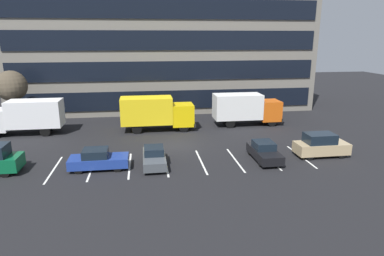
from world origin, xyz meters
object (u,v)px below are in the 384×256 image
at_px(box_truck_orange, 246,108).
at_px(suv_tan, 321,145).
at_px(box_truck_white, 26,115).
at_px(bare_tree, 11,86).
at_px(sedan_black, 264,152).
at_px(sedan_navy, 98,160).
at_px(sedan_charcoal, 154,157).
at_px(box_truck_yellow_all, 156,112).

distance_m(box_truck_orange, suv_tan, 11.28).
relative_size(box_truck_white, bare_tree, 1.22).
height_order(box_truck_orange, sedan_black, box_truck_orange).
height_order(sedan_navy, sedan_charcoal, sedan_navy).
height_order(box_truck_white, bare_tree, bare_tree).
relative_size(sedan_navy, bare_tree, 0.70).
relative_size(box_truck_white, suv_tan, 1.74).
bearing_deg(suv_tan, sedan_black, -177.77).
xyz_separation_m(box_truck_yellow_all, bare_tree, (-15.27, 3.86, 2.48)).
height_order(box_truck_white, sedan_charcoal, box_truck_white).
distance_m(box_truck_white, sedan_black, 23.74).
relative_size(box_truck_yellow_all, sedan_charcoal, 1.91).
bearing_deg(box_truck_white, box_truck_yellow_all, -1.84).
bearing_deg(box_truck_yellow_all, sedan_navy, -114.97).
distance_m(box_truck_yellow_all, suv_tan, 16.50).
bearing_deg(sedan_black, bare_tree, 149.19).
bearing_deg(box_truck_yellow_all, bare_tree, 165.80).
bearing_deg(box_truck_yellow_all, box_truck_white, 178.16).
distance_m(box_truck_white, bare_tree, 4.83).
height_order(suv_tan, sedan_black, suv_tan).
bearing_deg(sedan_charcoal, box_truck_orange, 45.94).
bearing_deg(suv_tan, box_truck_white, 158.40).
bearing_deg(suv_tan, sedan_navy, -179.24).
xyz_separation_m(box_truck_white, sedan_navy, (8.29, -10.59, -1.22)).
bearing_deg(box_truck_orange, box_truck_yellow_all, -175.19).
xyz_separation_m(sedan_navy, sedan_black, (12.94, 0.04, -0.03)).
bearing_deg(box_truck_white, sedan_charcoal, -40.15).
distance_m(sedan_charcoal, bare_tree, 20.60).
bearing_deg(sedan_black, box_truck_orange, 80.76).
height_order(box_truck_orange, sedan_charcoal, box_truck_orange).
relative_size(sedan_charcoal, suv_tan, 0.93).
bearing_deg(bare_tree, sedan_navy, -53.13).
xyz_separation_m(box_truck_yellow_all, sedan_charcoal, (-0.59, -10.08, -1.32)).
distance_m(box_truck_yellow_all, sedan_black, 13.10).
height_order(box_truck_white, sedan_navy, box_truck_white).
xyz_separation_m(sedan_charcoal, bare_tree, (-14.68, 13.94, 3.80)).
xyz_separation_m(box_truck_orange, suv_tan, (3.15, -10.78, -1.03)).
bearing_deg(suv_tan, box_truck_yellow_all, 142.88).
xyz_separation_m(suv_tan, bare_tree, (-28.40, 13.80, 3.54)).
distance_m(box_truck_yellow_all, sedan_navy, 11.30).
relative_size(suv_tan, bare_tree, 0.70).
bearing_deg(sedan_black, box_truck_white, 153.57).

